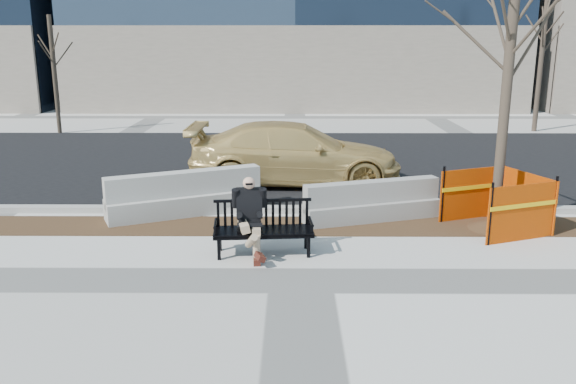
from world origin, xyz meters
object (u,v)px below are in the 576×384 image
at_px(bench, 264,254).
at_px(tree_fence, 494,229).
at_px(jersey_barrier_right, 371,220).
at_px(jersey_barrier_left, 186,214).
at_px(seated_man, 250,253).
at_px(sedan, 295,183).

xyz_separation_m(bench, tree_fence, (4.25, 1.36, 0.00)).
distance_m(bench, jersey_barrier_right, 2.80).
bearing_deg(bench, jersey_barrier_left, 121.95).
xyz_separation_m(seated_man, tree_fence, (4.48, 1.33, 0.00)).
height_order(bench, jersey_barrier_right, bench).
distance_m(seated_man, jersey_barrier_left, 2.68).
distance_m(sedan, jersey_barrier_right, 3.39).
relative_size(seated_man, jersey_barrier_right, 0.47).
relative_size(seated_man, tree_fence, 0.23).
relative_size(tree_fence, jersey_barrier_right, 2.02).
bearing_deg(sedan, tree_fence, -133.12).
bearing_deg(seated_man, jersey_barrier_right, 35.57).
bearing_deg(seated_man, bench, -11.45).
distance_m(jersey_barrier_left, jersey_barrier_right, 3.73).
height_order(seated_man, tree_fence, tree_fence).
height_order(bench, sedan, sedan).
xyz_separation_m(tree_fence, jersey_barrier_left, (-5.94, 0.92, 0.00)).
height_order(seated_man, jersey_barrier_left, seated_man).
relative_size(sedan, jersey_barrier_right, 1.86).
distance_m(bench, seated_man, 0.23).
height_order(bench, tree_fence, tree_fence).
height_order(tree_fence, sedan, tree_fence).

